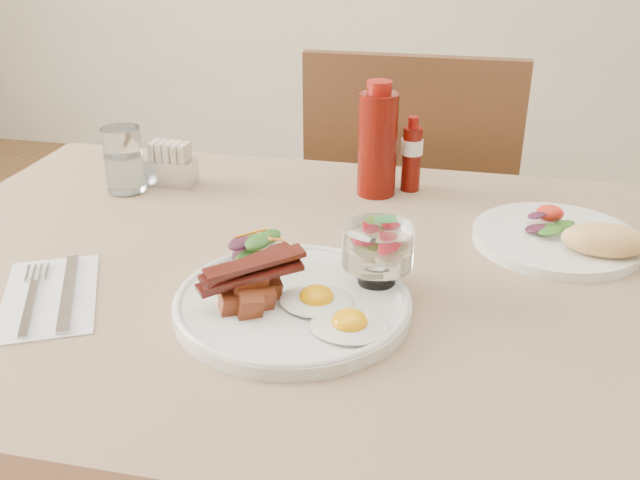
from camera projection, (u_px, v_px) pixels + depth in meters
table at (364, 342)px, 0.94m from camera, size 1.33×0.88×0.75m
chair_far at (409, 230)px, 1.58m from camera, size 0.42×0.42×0.93m
main_plate at (293, 304)px, 0.84m from camera, size 0.28×0.28×0.02m
fried_eggs at (333, 311)px, 0.80m from camera, size 0.14×0.13×0.02m
bacon_potato_pile at (250, 284)px, 0.81m from camera, size 0.12×0.11×0.06m
side_salad at (259, 251)px, 0.90m from camera, size 0.08×0.08×0.04m
fruit_cup at (378, 246)px, 0.85m from camera, size 0.09×0.09×0.09m
second_plate at (568, 238)px, 0.99m from camera, size 0.23×0.23×0.06m
ketchup_bottle at (377, 143)px, 1.14m from camera, size 0.06×0.06×0.19m
hot_sauce_bottle at (412, 155)px, 1.16m from camera, size 0.04×0.04×0.12m
sugar_caddy at (171, 166)px, 1.20m from camera, size 0.08×0.05×0.07m
water_glass at (124, 164)px, 1.16m from camera, size 0.06×0.06×0.11m
napkin_cutlery at (51, 295)px, 0.87m from camera, size 0.19×0.23×0.01m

